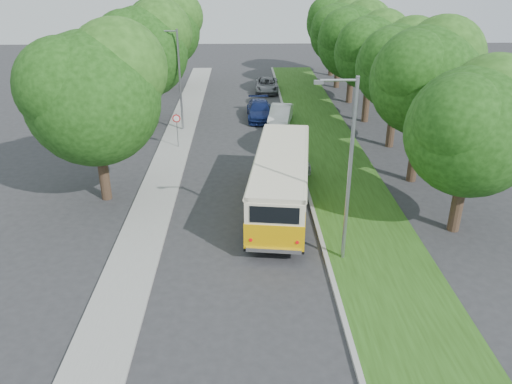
{
  "coord_description": "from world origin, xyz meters",
  "views": [
    {
      "loc": [
        0.03,
        -20.92,
        11.88
      ],
      "look_at": [
        0.63,
        1.38,
        1.5
      ],
      "focal_mm": 35.0,
      "sensor_mm": 36.0,
      "label": 1
    }
  ],
  "objects_px": {
    "car_blue": "(259,110)",
    "car_white": "(281,115)",
    "lamppost_near": "(348,167)",
    "lamppost_far": "(178,77)",
    "car_silver": "(291,155)",
    "vintage_bus": "(281,182)",
    "car_grey": "(267,85)"
  },
  "relations": [
    {
      "from": "car_white",
      "to": "car_grey",
      "type": "relative_size",
      "value": 0.95
    },
    {
      "from": "vintage_bus",
      "to": "car_silver",
      "type": "relative_size",
      "value": 2.35
    },
    {
      "from": "car_blue",
      "to": "car_white",
      "type": "bearing_deg",
      "value": -45.34
    },
    {
      "from": "vintage_bus",
      "to": "car_grey",
      "type": "height_order",
      "value": "vintage_bus"
    },
    {
      "from": "lamppost_far",
      "to": "car_silver",
      "type": "distance_m",
      "value": 11.27
    },
    {
      "from": "car_white",
      "to": "car_grey",
      "type": "xyz_separation_m",
      "value": [
        -0.59,
        10.83,
        -0.08
      ]
    },
    {
      "from": "vintage_bus",
      "to": "car_white",
      "type": "relative_size",
      "value": 2.29
    },
    {
      "from": "car_white",
      "to": "car_blue",
      "type": "relative_size",
      "value": 0.93
    },
    {
      "from": "car_grey",
      "to": "car_blue",
      "type": "bearing_deg",
      "value": -94.44
    },
    {
      "from": "lamppost_far",
      "to": "car_silver",
      "type": "relative_size",
      "value": 1.68
    },
    {
      "from": "lamppost_near",
      "to": "lamppost_far",
      "type": "bearing_deg",
      "value": 115.71
    },
    {
      "from": "car_silver",
      "to": "car_grey",
      "type": "relative_size",
      "value": 0.93
    },
    {
      "from": "lamppost_near",
      "to": "lamppost_far",
      "type": "height_order",
      "value": "lamppost_near"
    },
    {
      "from": "lamppost_far",
      "to": "car_grey",
      "type": "xyz_separation_m",
      "value": [
        7.11,
        12.25,
        -3.45
      ]
    },
    {
      "from": "lamppost_near",
      "to": "car_white",
      "type": "bearing_deg",
      "value": 93.47
    },
    {
      "from": "car_white",
      "to": "vintage_bus",
      "type": "bearing_deg",
      "value": -83.68
    },
    {
      "from": "lamppost_near",
      "to": "car_silver",
      "type": "bearing_deg",
      "value": 96.27
    },
    {
      "from": "lamppost_near",
      "to": "car_blue",
      "type": "bearing_deg",
      "value": 97.48
    },
    {
      "from": "car_silver",
      "to": "car_blue",
      "type": "relative_size",
      "value": 0.9
    },
    {
      "from": "lamppost_near",
      "to": "car_grey",
      "type": "xyz_separation_m",
      "value": [
        -1.79,
        30.75,
        -3.7
      ]
    },
    {
      "from": "lamppost_far",
      "to": "vintage_bus",
      "type": "distance_m",
      "value": 15.33
    },
    {
      "from": "lamppost_near",
      "to": "vintage_bus",
      "type": "height_order",
      "value": "lamppost_near"
    },
    {
      "from": "car_blue",
      "to": "lamppost_far",
      "type": "bearing_deg",
      "value": -154.51
    },
    {
      "from": "lamppost_near",
      "to": "car_silver",
      "type": "relative_size",
      "value": 1.8
    },
    {
      "from": "lamppost_far",
      "to": "car_blue",
      "type": "relative_size",
      "value": 1.52
    },
    {
      "from": "car_grey",
      "to": "car_white",
      "type": "bearing_deg",
      "value": -84.97
    },
    {
      "from": "car_blue",
      "to": "car_grey",
      "type": "relative_size",
      "value": 1.02
    },
    {
      "from": "lamppost_far",
      "to": "vintage_bus",
      "type": "xyz_separation_m",
      "value": [
        6.64,
        -13.58,
        -2.56
      ]
    },
    {
      "from": "lamppost_near",
      "to": "vintage_bus",
      "type": "distance_m",
      "value": 6.11
    },
    {
      "from": "lamppost_near",
      "to": "car_blue",
      "type": "height_order",
      "value": "lamppost_near"
    },
    {
      "from": "car_white",
      "to": "lamppost_near",
      "type": "bearing_deg",
      "value": -76.16
    },
    {
      "from": "lamppost_near",
      "to": "car_grey",
      "type": "relative_size",
      "value": 1.66
    }
  ]
}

